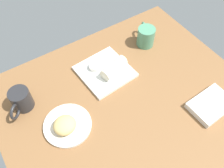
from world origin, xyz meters
TOP-DOWN VIEW (x-y plane):
  - dining_table at (0.00, 0.00)cm, footprint 110.00×90.00cm
  - round_plate at (27.95, -2.22)cm, footprint 19.93×19.93cm
  - scone_pastry at (29.25, -1.13)cm, footprint 10.58×10.18cm
  - square_plate at (-0.41, -18.03)cm, footprint 24.83×24.83cm
  - sauce_cup at (3.17, -21.80)cm, footprint 5.62×5.62cm
  - breakfast_wrap at (-3.28, -15.02)cm, footprint 14.47×9.13cm
  - book_stack at (-28.67, 23.20)cm, footprint 19.35×13.85cm
  - coffee_mug at (-28.41, -23.55)cm, footprint 9.24×13.58cm
  - second_mug at (39.72, -21.10)cm, footprint 11.41×11.69cm

SIDE VIEW (x-z plane):
  - dining_table at x=0.00cm, z-range 0.00..4.00cm
  - round_plate at x=27.95cm, z-range 4.00..5.40cm
  - square_plate at x=-0.41cm, z-range 4.00..5.60cm
  - book_stack at x=-28.67cm, z-range 4.00..6.88cm
  - sauce_cup at x=3.17cm, z-range 5.69..7.99cm
  - scone_pastry at x=29.25cm, z-range 5.40..10.58cm
  - breakfast_wrap at x=-3.28cm, z-range 5.60..11.26cm
  - second_mug at x=39.72cm, z-range 4.11..14.14cm
  - coffee_mug at x=-28.41cm, z-range 4.11..14.38cm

